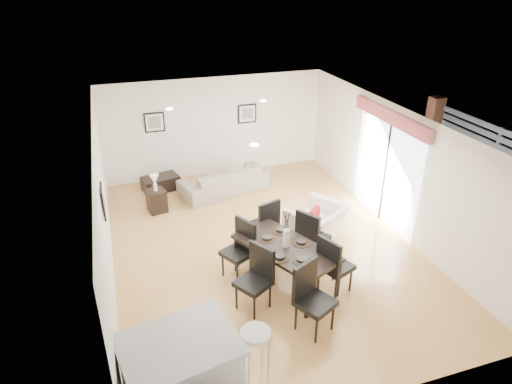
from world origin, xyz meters
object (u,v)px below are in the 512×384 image
object	(u,v)px
sofa	(224,180)
coffee_table	(161,183)
dining_chair_enear	(333,263)
dining_chair_efar	(311,235)
dining_chair_wnear	(257,274)
dining_chair_wfar	(241,245)
side_table	(157,201)
dining_table	(286,250)
dining_chair_foot	(266,222)
kitchen_island	(181,372)
bar_stool	(255,339)
dining_chair_head	(311,293)
armchair	(316,223)

from	to	relation	value
sofa	coffee_table	bearing A→B (deg)	-38.30
sofa	dining_chair_enear	distance (m)	4.62
dining_chair_efar	dining_chair_wnear	bearing A→B (deg)	90.71
dining_chair_wnear	dining_chair_wfar	bearing A→B (deg)	149.24
side_table	sofa	bearing A→B (deg)	16.04
dining_chair_wnear	coffee_table	xyz separation A→B (m)	(-0.97, 5.09, -0.46)
sofa	dining_chair_enear	size ratio (longest dim) A/B	2.00
dining_table	dining_chair_efar	bearing A→B (deg)	7.53
dining_chair_efar	dining_chair_foot	distance (m)	1.00
side_table	kitchen_island	size ratio (longest dim) A/B	0.33
coffee_table	bar_stool	xyz separation A→B (m)	(0.44, -6.62, 0.60)
sofa	kitchen_island	size ratio (longest dim) A/B	1.38
dining_chair_head	kitchen_island	size ratio (longest dim) A/B	0.72
sofa	side_table	distance (m)	1.85
dining_chair_foot	armchair	bearing A→B (deg)	164.87
coffee_table	bar_stool	bearing A→B (deg)	-99.35
dining_chair_foot	dining_chair_head	bearing A→B (deg)	69.78
dining_chair_wfar	dining_chair_wnear	bearing A→B (deg)	-27.83
dining_chair_wnear	coffee_table	distance (m)	5.20
dining_table	kitchen_island	world-z (taller)	kitchen_island
dining_chair_efar	dining_chair_head	size ratio (longest dim) A/B	0.98
side_table	dining_chair_efar	bearing A→B (deg)	-50.34
dining_chair_enear	bar_stool	world-z (taller)	dining_chair_enear
dining_table	dining_chair_wnear	world-z (taller)	dining_chair_wnear
dining_chair_wnear	dining_chair_wfar	world-z (taller)	dining_chair_wnear
dining_chair_head	coffee_table	size ratio (longest dim) A/B	1.29
armchair	dining_chair_efar	bearing A→B (deg)	27.45
dining_chair_head	dining_chair_efar	bearing A→B (deg)	39.31
dining_chair_foot	bar_stool	xyz separation A→B (m)	(-1.24, -3.14, 0.16)
armchair	dining_chair_wfar	size ratio (longest dim) A/B	1.02
dining_chair_wnear	sofa	bearing A→B (deg)	141.87
armchair	dining_table	xyz separation A→B (m)	(-1.19, -1.25, 0.35)
dining_chair_wnear	dining_chair_enear	size ratio (longest dim) A/B	1.00
dining_chair_wnear	kitchen_island	bearing A→B (deg)	-75.98
dining_chair_wfar	dining_chair_foot	distance (m)	0.97
dining_chair_enear	side_table	bearing A→B (deg)	10.79
armchair	dining_table	size ratio (longest dim) A/B	0.53
dining_chair_wnear	dining_chair_enear	distance (m)	1.36
dining_chair_efar	dining_chair_head	bearing A→B (deg)	124.34
dining_chair_efar	side_table	world-z (taller)	dining_chair_efar
armchair	dining_chair_head	size ratio (longest dim) A/B	0.96
armchair	bar_stool	xyz separation A→B (m)	(-2.40, -3.21, 0.42)
dining_chair_enear	bar_stool	bearing A→B (deg)	105.92
dining_chair_enear	dining_chair_foot	size ratio (longest dim) A/B	1.01
dining_chair_wfar	dining_chair_efar	xyz separation A→B (m)	(1.36, -0.10, 0.03)
side_table	kitchen_island	xyz separation A→B (m)	(-0.34, -5.47, 0.25)
dining_chair_enear	bar_stool	distance (m)	2.38
dining_chair_wfar	kitchen_island	bearing A→B (deg)	-59.72
dining_chair_enear	dining_chair_efar	xyz separation A→B (m)	(0.01, 0.94, 0.01)
sofa	dining_chair_wfar	distance (m)	3.56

